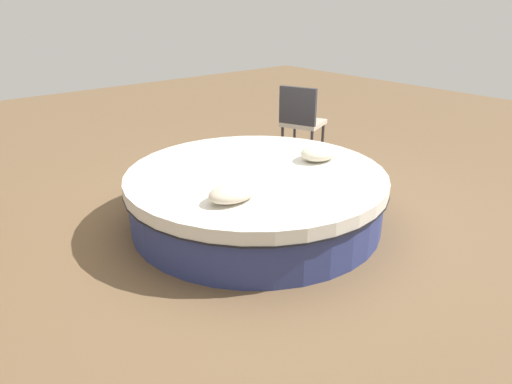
% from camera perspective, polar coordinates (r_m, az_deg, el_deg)
% --- Properties ---
extents(ground_plane, '(16.00, 16.00, 0.00)m').
position_cam_1_polar(ground_plane, '(4.77, 0.00, -3.53)').
color(ground_plane, brown).
extents(round_bed, '(2.53, 2.53, 0.53)m').
position_cam_1_polar(round_bed, '(4.65, 0.00, -0.53)').
color(round_bed, navy).
rests_on(round_bed, ground_plane).
extents(throw_pillow_0, '(0.46, 0.29, 0.14)m').
position_cam_1_polar(throw_pillow_0, '(3.89, -2.75, -0.07)').
color(throw_pillow_0, beige).
rests_on(throw_pillow_0, round_bed).
extents(throw_pillow_1, '(0.43, 0.32, 0.15)m').
position_cam_1_polar(throw_pillow_1, '(4.91, 7.62, 4.72)').
color(throw_pillow_1, beige).
rests_on(throw_pillow_1, round_bed).
extents(patio_chair, '(0.66, 0.67, 0.98)m').
position_cam_1_polar(patio_chair, '(6.58, 5.42, 9.03)').
color(patio_chair, '#333338').
rests_on(patio_chair, ground_plane).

